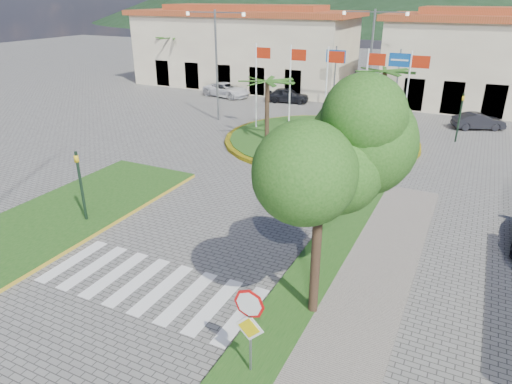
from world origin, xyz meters
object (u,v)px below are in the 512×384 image
at_px(white_van, 227,90).
at_px(car_dark_b, 478,121).
at_px(roundabout_island, 321,140).
at_px(deciduous_tree, 322,153).
at_px(car_dark_a, 288,95).
at_px(stop_sign, 250,319).

height_order(white_van, car_dark_b, white_van).
bearing_deg(roundabout_island, car_dark_b, 41.11).
height_order(deciduous_tree, white_van, deciduous_tree).
bearing_deg(car_dark_b, car_dark_a, 57.89).
relative_size(roundabout_island, stop_sign, 4.79).
bearing_deg(deciduous_tree, stop_sign, -101.18).
xyz_separation_m(roundabout_island, car_dark_a, (-6.62, 10.22, 0.48)).
bearing_deg(deciduous_tree, white_van, 124.10).
height_order(stop_sign, deciduous_tree, deciduous_tree).
xyz_separation_m(stop_sign, deciduous_tree, (0.60, 3.04, 3.38)).
xyz_separation_m(stop_sign, white_van, (-17.62, 29.95, -1.14)).
bearing_deg(roundabout_island, deciduous_tree, -72.09).
distance_m(stop_sign, deciduous_tree, 4.59).
xyz_separation_m(roundabout_island, stop_sign, (4.90, -20.04, 1.62)).
distance_m(car_dark_a, car_dark_b, 15.94).
bearing_deg(car_dark_b, deciduous_tree, 147.54).
bearing_deg(car_dark_a, stop_sign, -170.42).
bearing_deg(car_dark_b, stop_sign, 147.23).
height_order(white_van, car_dark_a, white_van).
height_order(roundabout_island, car_dark_a, roundabout_island).
height_order(roundabout_island, car_dark_b, roundabout_island).
height_order(stop_sign, car_dark_b, stop_sign).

